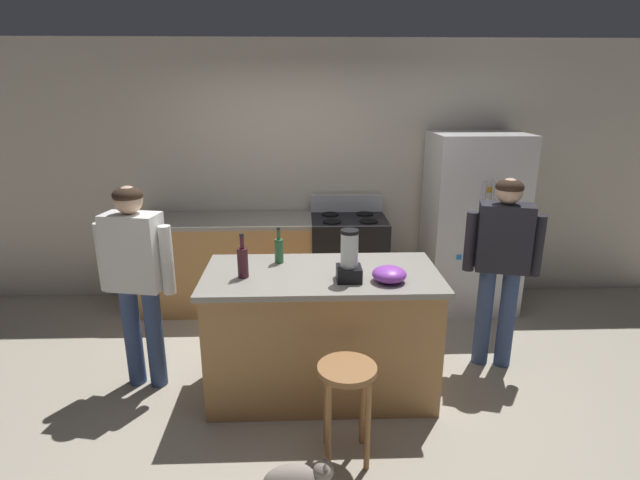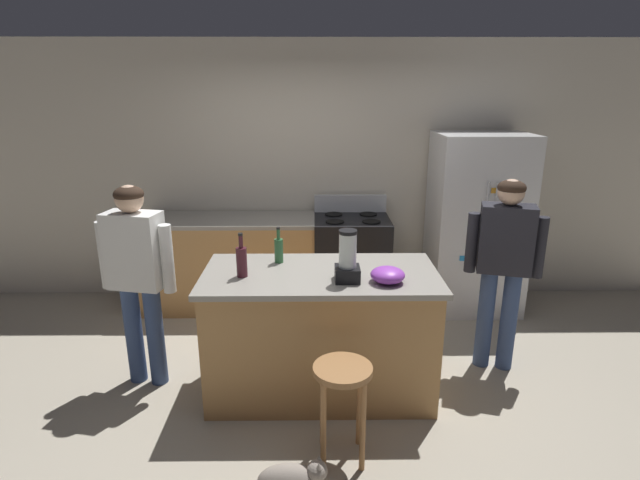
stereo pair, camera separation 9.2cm
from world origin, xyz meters
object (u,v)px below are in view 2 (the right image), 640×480
cat (292,480)px  bottle_olive_oil (279,250)px  stove_range (351,262)px  bottle_wine (242,261)px  mixing_bowl (388,275)px  bar_stool (342,387)px  blender_appliance (348,260)px  kitchen_island (320,332)px  person_by_sink_right (504,258)px  person_by_island_left (137,268)px  refrigerator (476,224)px

cat → bottle_olive_oil: bottle_olive_oil is taller
stove_range → bottle_wine: bottle_wine is taller
cat → mixing_bowl: 1.40m
bottle_wine → mixing_bowl: bottle_wine is taller
bottle_olive_oil → bottle_wine: size_ratio=0.87×
bar_stool → blender_appliance: (0.06, 0.58, 0.61)m
kitchen_island → cat: (-0.17, -1.06, -0.37)m
stove_range → person_by_sink_right: person_by_sink_right is taller
bar_stool → bottle_wine: bearing=135.2°
person_by_island_left → cat: bearing=-45.0°
cat → blender_appliance: (0.36, 0.90, 1.00)m
kitchen_island → bar_stool: size_ratio=2.65×
person_by_island_left → bottle_wine: person_by_island_left is taller
person_by_sink_right → cat: 2.29m
stove_range → mixing_bowl: (0.12, -1.72, 0.52)m
stove_range → person_by_sink_right: 1.70m
stove_range → bottle_olive_oil: size_ratio=4.13×
kitchen_island → mixing_bowl: bearing=-23.3°
kitchen_island → bottle_olive_oil: size_ratio=6.14×
refrigerator → bar_stool: size_ratio=2.83×
bottle_wine → kitchen_island: bearing=7.6°
person_by_sink_right → bottle_wine: person_by_sink_right is taller
bar_stool → bottle_olive_oil: bottle_olive_oil is taller
kitchen_island → bottle_olive_oil: 0.69m
blender_appliance → bottle_wine: 0.74m
cat → blender_appliance: bearing=68.3°
cat → bottle_olive_oil: size_ratio=1.88×
kitchen_island → cat: bearing=-99.3°
person_by_sink_right → cat: (-1.62, -1.38, -0.85)m
person_by_island_left → bottle_olive_oil: bearing=5.2°
blender_appliance → bottle_olive_oil: bearing=142.4°
refrigerator → person_by_sink_right: (-0.16, -1.18, 0.05)m
refrigerator → person_by_sink_right: bearing=-97.5°
person_by_island_left → bottle_wine: bearing=-13.7°
bottle_olive_oil → mixing_bowl: 0.87m
bottle_olive_oil → mixing_bowl: size_ratio=1.17×
person_by_sink_right → bottle_olive_oil: 1.76m
kitchen_island → stove_range: size_ratio=1.49×
refrigerator → kitchen_island: bearing=-136.8°
blender_appliance → bottle_olive_oil: 0.63m
cat → bottle_wine: (-0.38, 0.99, 0.97)m
person_by_sink_right → bottle_olive_oil: person_by_sink_right is taller
stove_range → person_by_sink_right: (1.10, -1.21, 0.46)m
person_by_island_left → bar_stool: bearing=-30.3°
person_by_island_left → blender_appliance: size_ratio=4.36×
cat → bottle_wine: 1.43m
person_by_island_left → blender_appliance: (1.54, -0.29, 0.16)m
bar_stool → blender_appliance: bearing=84.3°
bottle_olive_oil → person_by_sink_right: bearing=3.3°
bar_stool → bottle_wine: size_ratio=2.02×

